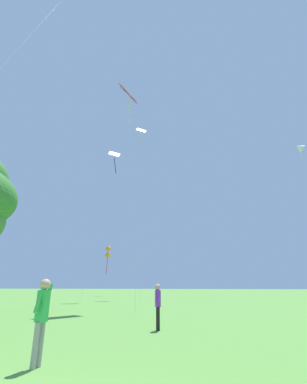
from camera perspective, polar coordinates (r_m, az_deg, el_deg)
name	(u,v)px	position (r m, az deg, el deg)	size (l,w,h in m)	color
kite_red_high	(128,100)	(28.99, -5.23, 18.51)	(4.10, 7.46, 21.15)	red
kite_white_distant	(299,148)	(53.21, 28.08, 8.16)	(1.77, 5.01, 24.77)	white
kite_orange_box	(108,252)	(51.29, -9.47, -12.31)	(2.80, 5.97, 8.54)	orange
kite_yellow_diamond	(141,136)	(48.74, -2.60, 11.47)	(3.21, 7.95, 28.44)	yellow
kite_black_large	(114,160)	(39.18, -8.24, 6.56)	(1.58, 5.83, 20.08)	black
person_in_blue_jacket	(42,312)	(6.83, -22.21, -22.20)	(0.23, 0.55, 1.72)	gray
person_far_back	(158,302)	(11.41, 0.91, -21.92)	(0.30, 0.51, 1.65)	black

